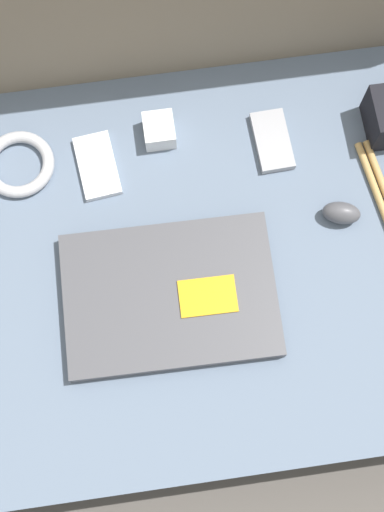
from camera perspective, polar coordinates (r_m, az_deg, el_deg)
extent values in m
plane|color=#4C4742|center=(1.31, 0.00, -2.20)|extent=(8.00, 8.00, 0.00)
cube|color=slate|center=(1.23, 0.00, -1.30)|extent=(1.07, 0.69, 0.16)
cube|color=#47474C|center=(1.13, -1.78, -3.17)|extent=(0.34, 0.24, 0.03)
cube|color=orange|center=(1.12, 1.27, -3.23)|extent=(0.09, 0.06, 0.00)
ellipsoid|color=#4C4C51|center=(1.19, 11.86, 3.39)|extent=(0.07, 0.05, 0.04)
cube|color=#99999E|center=(1.23, 6.44, 9.14)|extent=(0.06, 0.11, 0.01)
cube|color=silver|center=(1.22, -7.58, 7.16)|extent=(0.07, 0.12, 0.01)
cube|color=silver|center=(1.22, -2.65, 10.01)|extent=(0.05, 0.06, 0.04)
torus|color=#B2B2B7|center=(1.24, -13.70, 7.14)|extent=(0.12, 0.12, 0.02)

